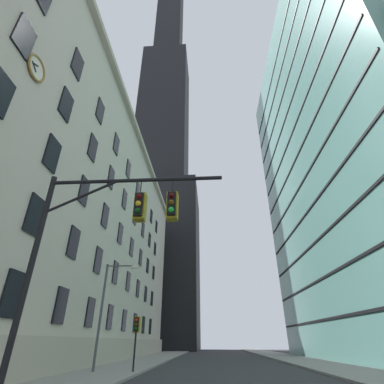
# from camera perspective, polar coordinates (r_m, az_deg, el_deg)

# --- Properties ---
(station_building) EXTENTS (16.57, 59.55, 28.38)m
(station_building) POSITION_cam_1_polar(r_m,az_deg,el_deg) (36.78, -25.64, -5.65)
(station_building) COLOR beige
(station_building) RESTS_ON ground
(dark_skyscraper) EXTENTS (23.60, 23.60, 202.64)m
(dark_skyscraper) POSITION_cam_1_polar(r_m,az_deg,el_deg) (98.11, -5.97, 8.77)
(dark_skyscraper) COLOR black
(dark_skyscraper) RESTS_ON ground
(glass_office_midrise) EXTENTS (18.76, 39.27, 50.19)m
(glass_office_midrise) POSITION_cam_1_polar(r_m,az_deg,el_deg) (45.43, 31.50, 7.43)
(glass_office_midrise) COLOR slate
(glass_office_midrise) RESTS_ON ground
(traffic_signal_mast) EXTENTS (6.66, 0.63, 7.43)m
(traffic_signal_mast) POSITION_cam_1_polar(r_m,az_deg,el_deg) (10.36, -16.17, -7.33)
(traffic_signal_mast) COLOR black
(traffic_signal_mast) RESTS_ON sidewalk_left
(traffic_light_far_left) EXTENTS (0.40, 0.63, 3.36)m
(traffic_light_far_left) POSITION_cam_1_polar(r_m,az_deg,el_deg) (22.48, -11.08, -25.19)
(traffic_light_far_left) COLOR black
(traffic_light_far_left) RESTS_ON sidewalk_left
(street_lamppost) EXTENTS (2.48, 0.32, 7.07)m
(street_lamppost) POSITION_cam_1_polar(r_m,az_deg,el_deg) (22.90, -16.66, -20.62)
(street_lamppost) COLOR #47474C
(street_lamppost) RESTS_ON sidewalk_left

